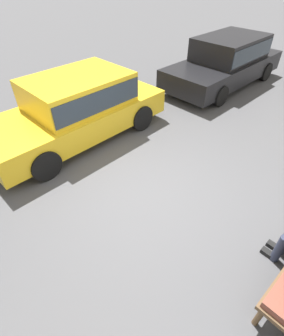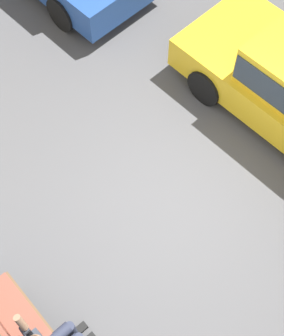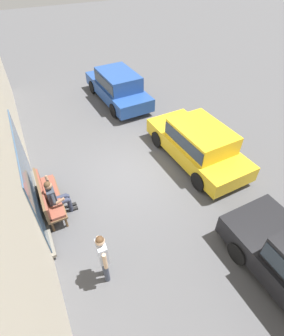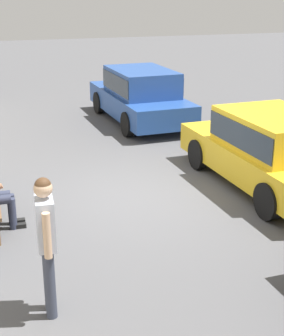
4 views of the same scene
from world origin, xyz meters
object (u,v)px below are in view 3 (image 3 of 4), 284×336
parked_car_far (118,86)px  bench (47,196)px  parked_car_mid (198,142)px  person_on_phone (56,196)px  pedestrian_standing (103,255)px

parked_car_far → bench: bearing=141.2°
parked_car_far → parked_car_mid: bearing=-170.6°
person_on_phone → parked_car_far: size_ratio=0.30×
parked_car_far → pedestrian_standing: bearing=156.2°
parked_car_mid → pedestrian_standing: pedestrian_standing is taller
parked_car_mid → pedestrian_standing: (-2.85, 4.62, 0.23)m
bench → pedestrian_standing: (-2.79, -0.81, 0.43)m
bench → parked_car_far: size_ratio=0.41×
pedestrian_standing → bench: bearing=16.3°
bench → parked_car_far: bearing=-38.8°
parked_car_far → pedestrian_standing: (-8.40, 3.70, 0.20)m
person_on_phone → parked_car_mid: size_ratio=0.31×
bench → parked_car_far: parked_car_far is taller
parked_car_mid → pedestrian_standing: size_ratio=2.54×
parked_car_mid → parked_car_far: 5.62m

